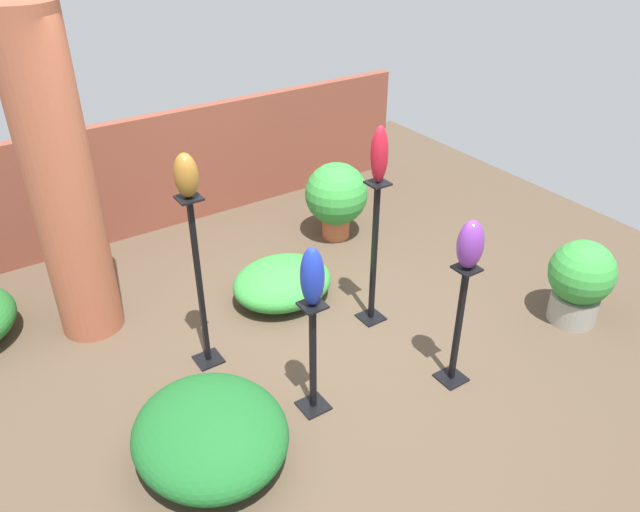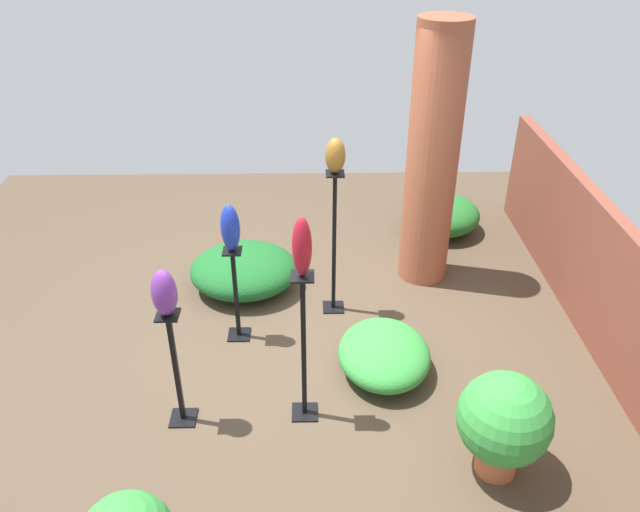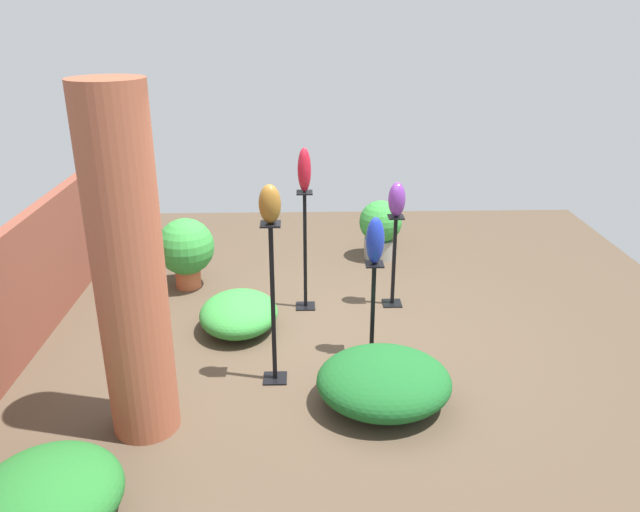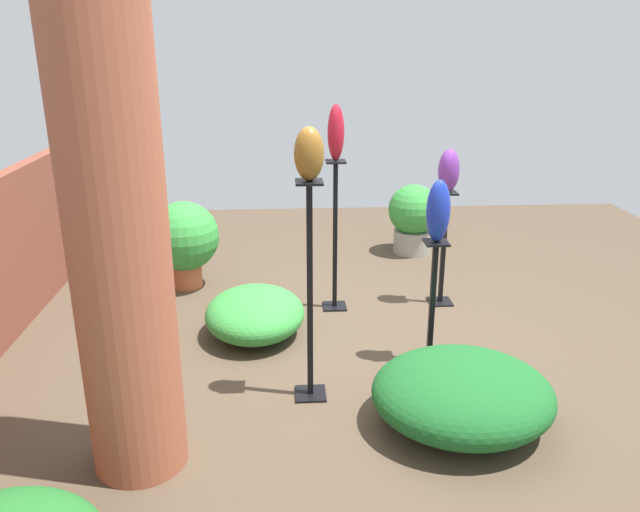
{
  "view_description": "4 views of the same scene",
  "coord_description": "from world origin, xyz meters",
  "px_view_note": "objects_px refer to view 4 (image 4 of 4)",
  "views": [
    {
      "loc": [
        -2.07,
        -3.14,
        3.25
      ],
      "look_at": [
        0.16,
        0.21,
        0.78
      ],
      "focal_mm": 35.0,
      "sensor_mm": 36.0,
      "label": 1
    },
    {
      "loc": [
        4.2,
        0.24,
        3.55
      ],
      "look_at": [
        0.22,
        0.31,
        1.16
      ],
      "focal_mm": 35.0,
      "sensor_mm": 36.0,
      "label": 2
    },
    {
      "loc": [
        -5.33,
        0.2,
        2.97
      ],
      "look_at": [
        -0.1,
        0.05,
        0.89
      ],
      "focal_mm": 35.0,
      "sensor_mm": 36.0,
      "label": 3
    },
    {
      "loc": [
        -4.26,
        0.6,
        2.19
      ],
      "look_at": [
        -0.23,
        0.36,
        0.78
      ],
      "focal_mm": 35.0,
      "sensor_mm": 36.0,
      "label": 4
    }
  ],
  "objects_px": {
    "brick_pillar": "(118,237)",
    "potted_plant_front_right": "(184,239)",
    "pedestal_bronze": "(310,302)",
    "potted_plant_mid_left": "(413,216)",
    "pedestal_ruby": "(335,243)",
    "pedestal_violet": "(443,254)",
    "pedestal_cobalt": "(432,309)",
    "art_vase_bronze": "(309,154)",
    "art_vase_ruby": "(336,133)",
    "art_vase_violet": "(449,171)",
    "art_vase_cobalt": "(438,211)"
  },
  "relations": [
    {
      "from": "pedestal_ruby",
      "to": "art_vase_violet",
      "type": "height_order",
      "value": "art_vase_violet"
    },
    {
      "from": "potted_plant_mid_left",
      "to": "potted_plant_front_right",
      "type": "relative_size",
      "value": 0.92
    },
    {
      "from": "pedestal_ruby",
      "to": "art_vase_bronze",
      "type": "relative_size",
      "value": 4.09
    },
    {
      "from": "pedestal_bronze",
      "to": "potted_plant_mid_left",
      "type": "distance_m",
      "value": 3.07
    },
    {
      "from": "pedestal_cobalt",
      "to": "art_vase_ruby",
      "type": "relative_size",
      "value": 2.03
    },
    {
      "from": "pedestal_bronze",
      "to": "pedestal_violet",
      "type": "distance_m",
      "value": 1.89
    },
    {
      "from": "pedestal_violet",
      "to": "potted_plant_mid_left",
      "type": "bearing_deg",
      "value": -1.0
    },
    {
      "from": "art_vase_bronze",
      "to": "art_vase_cobalt",
      "type": "xyz_separation_m",
      "value": [
        0.41,
        -0.87,
        -0.46
      ]
    },
    {
      "from": "art_vase_cobalt",
      "to": "pedestal_cobalt",
      "type": "bearing_deg",
      "value": 0.0
    },
    {
      "from": "brick_pillar",
      "to": "potted_plant_front_right",
      "type": "height_order",
      "value": "brick_pillar"
    },
    {
      "from": "art_vase_violet",
      "to": "pedestal_bronze",
      "type": "bearing_deg",
      "value": 139.98
    },
    {
      "from": "art_vase_bronze",
      "to": "art_vase_violet",
      "type": "bearing_deg",
      "value": -40.02
    },
    {
      "from": "pedestal_cobalt",
      "to": "art_vase_cobalt",
      "type": "xyz_separation_m",
      "value": [
        0.0,
        0.0,
        0.71
      ]
    },
    {
      "from": "brick_pillar",
      "to": "potted_plant_mid_left",
      "type": "xyz_separation_m",
      "value": [
        3.42,
        -2.18,
        -0.88
      ]
    },
    {
      "from": "pedestal_bronze",
      "to": "pedestal_cobalt",
      "type": "bearing_deg",
      "value": -64.79
    },
    {
      "from": "pedestal_bronze",
      "to": "pedestal_ruby",
      "type": "bearing_deg",
      "value": -11.05
    },
    {
      "from": "art_vase_violet",
      "to": "potted_plant_mid_left",
      "type": "height_order",
      "value": "art_vase_violet"
    },
    {
      "from": "art_vase_violet",
      "to": "potted_plant_mid_left",
      "type": "xyz_separation_m",
      "value": [
        1.37,
        -0.02,
        -0.77
      ]
    },
    {
      "from": "art_vase_bronze",
      "to": "art_vase_cobalt",
      "type": "bearing_deg",
      "value": -64.79
    },
    {
      "from": "brick_pillar",
      "to": "pedestal_bronze",
      "type": "distance_m",
      "value": 1.3
    },
    {
      "from": "pedestal_ruby",
      "to": "potted_plant_front_right",
      "type": "xyz_separation_m",
      "value": [
        0.56,
        1.34,
        -0.12
      ]
    },
    {
      "from": "art_vase_violet",
      "to": "brick_pillar",
      "type": "bearing_deg",
      "value": 133.48
    },
    {
      "from": "pedestal_ruby",
      "to": "pedestal_cobalt",
      "type": "bearing_deg",
      "value": -148.51
    },
    {
      "from": "art_vase_violet",
      "to": "potted_plant_front_right",
      "type": "distance_m",
      "value": 2.43
    },
    {
      "from": "art_vase_bronze",
      "to": "art_vase_ruby",
      "type": "relative_size",
      "value": 0.7
    },
    {
      "from": "art_vase_bronze",
      "to": "art_vase_ruby",
      "type": "bearing_deg",
      "value": -11.05
    },
    {
      "from": "brick_pillar",
      "to": "art_vase_bronze",
      "type": "bearing_deg",
      "value": -57.33
    },
    {
      "from": "pedestal_bronze",
      "to": "art_vase_violet",
      "type": "xyz_separation_m",
      "value": [
        1.44,
        -1.21,
        0.52
      ]
    },
    {
      "from": "pedestal_bronze",
      "to": "art_vase_violet",
      "type": "bearing_deg",
      "value": -40.02
    },
    {
      "from": "pedestal_bronze",
      "to": "art_vase_cobalt",
      "type": "distance_m",
      "value": 1.07
    },
    {
      "from": "pedestal_ruby",
      "to": "pedestal_violet",
      "type": "height_order",
      "value": "pedestal_ruby"
    },
    {
      "from": "pedestal_violet",
      "to": "art_vase_cobalt",
      "type": "bearing_deg",
      "value": 162.03
    },
    {
      "from": "pedestal_bronze",
      "to": "art_vase_bronze",
      "type": "relative_size",
      "value": 4.55
    },
    {
      "from": "pedestal_bronze",
      "to": "potted_plant_mid_left",
      "type": "bearing_deg",
      "value": -23.66
    },
    {
      "from": "pedestal_ruby",
      "to": "potted_plant_front_right",
      "type": "height_order",
      "value": "pedestal_ruby"
    },
    {
      "from": "art_vase_violet",
      "to": "potted_plant_front_right",
      "type": "bearing_deg",
      "value": 77.1
    },
    {
      "from": "pedestal_violet",
      "to": "art_vase_cobalt",
      "type": "height_order",
      "value": "art_vase_cobalt"
    },
    {
      "from": "pedestal_ruby",
      "to": "art_vase_cobalt",
      "type": "bearing_deg",
      "value": -148.51
    },
    {
      "from": "pedestal_bronze",
      "to": "art_vase_bronze",
      "type": "bearing_deg",
      "value": 153.43
    },
    {
      "from": "art_vase_bronze",
      "to": "art_vase_cobalt",
      "type": "height_order",
      "value": "art_vase_bronze"
    },
    {
      "from": "pedestal_violet",
      "to": "art_vase_ruby",
      "type": "relative_size",
      "value": 2.25
    },
    {
      "from": "pedestal_cobalt",
      "to": "pedestal_ruby",
      "type": "bearing_deg",
      "value": 31.49
    },
    {
      "from": "pedestal_bronze",
      "to": "art_vase_bronze",
      "type": "xyz_separation_m",
      "value": [
        -0.0,
        0.0,
        0.92
      ]
    },
    {
      "from": "pedestal_cobalt",
      "to": "potted_plant_front_right",
      "type": "relative_size",
      "value": 1.11
    },
    {
      "from": "pedestal_violet",
      "to": "art_vase_ruby",
      "type": "xyz_separation_m",
      "value": [
        -0.04,
        0.93,
        1.05
      ]
    },
    {
      "from": "potted_plant_mid_left",
      "to": "potted_plant_front_right",
      "type": "xyz_separation_m",
      "value": [
        -0.85,
        2.29,
        0.06
      ]
    },
    {
      "from": "pedestal_bronze",
      "to": "art_vase_cobalt",
      "type": "xyz_separation_m",
      "value": [
        0.41,
        -0.87,
        0.46
      ]
    },
    {
      "from": "art_vase_bronze",
      "to": "potted_plant_mid_left",
      "type": "relative_size",
      "value": 0.42
    },
    {
      "from": "pedestal_violet",
      "to": "potted_plant_front_right",
      "type": "xyz_separation_m",
      "value": [
        0.52,
        2.27,
        0.02
      ]
    },
    {
      "from": "pedestal_bronze",
      "to": "art_vase_ruby",
      "type": "xyz_separation_m",
      "value": [
        1.39,
        -0.27,
        0.84
      ]
    }
  ]
}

